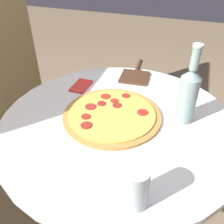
{
  "coord_description": "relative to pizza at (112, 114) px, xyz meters",
  "views": [
    {
      "loc": [
        -0.71,
        -0.21,
        1.29
      ],
      "look_at": [
        0.02,
        0.03,
        0.73
      ],
      "focal_mm": 40.0,
      "sensor_mm": 36.0,
      "label": 1
    }
  ],
  "objects": [
    {
      "name": "pizza",
      "position": [
        0.0,
        0.0,
        0.0
      ],
      "size": [
        0.38,
        0.38,
        0.02
      ],
      "color": "#B77F3D",
      "rests_on": "table"
    },
    {
      "name": "drinking_glass",
      "position": [
        -0.34,
        -0.17,
        0.06
      ],
      "size": [
        0.07,
        0.07,
        0.13
      ],
      "color": "silver",
      "rests_on": "table"
    },
    {
      "name": "pizza_paddle",
      "position": [
        0.35,
        -0.01,
        -0.0
      ],
      "size": [
        0.26,
        0.14,
        0.02
      ],
      "rotation": [
        0.0,
        0.0,
        0.07
      ],
      "color": "#422819",
      "rests_on": "table"
    },
    {
      "name": "beer_bottle",
      "position": [
        0.07,
        -0.26,
        0.11
      ],
      "size": [
        0.07,
        0.07,
        0.29
      ],
      "color": "gray",
      "rests_on": "table"
    },
    {
      "name": "napkin",
      "position": [
        0.17,
        0.2,
        -0.0
      ],
      "size": [
        0.12,
        0.07,
        0.01
      ],
      "color": "red",
      "rests_on": "table"
    },
    {
      "name": "table",
      "position": [
        -0.02,
        -0.03,
        -0.19
      ],
      "size": [
        0.9,
        0.9,
        0.71
      ],
      "color": "silver",
      "rests_on": "ground_plane"
    },
    {
      "name": "ground_plane",
      "position": [
        -0.02,
        -0.03,
        -0.72
      ],
      "size": [
        8.0,
        8.0,
        0.0
      ],
      "primitive_type": "plane",
      "color": "#7A664C"
    }
  ]
}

